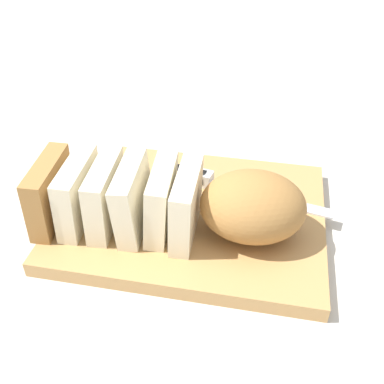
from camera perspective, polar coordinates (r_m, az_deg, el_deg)
ground_plane at (r=0.64m, az=0.00°, el=-3.64°), size 3.00×3.00×0.00m
cutting_board at (r=0.64m, az=0.00°, el=-2.92°), size 0.37×0.30×0.02m
bread_loaf at (r=0.57m, az=-1.53°, el=-1.17°), size 0.35×0.12×0.09m
bread_knife at (r=0.67m, az=1.79°, el=1.55°), size 0.25×0.08×0.02m
crumb_near_knife at (r=0.62m, az=2.86°, el=-2.70°), size 0.01×0.01×0.01m
crumb_near_loaf at (r=0.60m, az=-3.29°, el=-4.15°), size 0.01×0.01×0.01m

